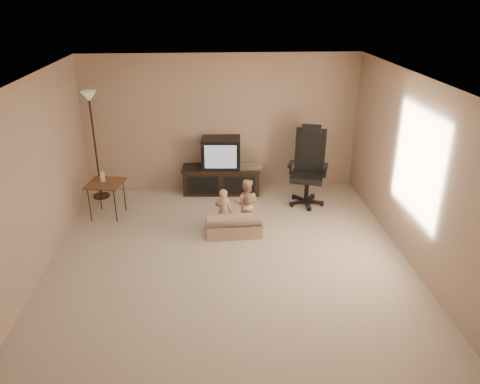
# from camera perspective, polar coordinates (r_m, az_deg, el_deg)

# --- Properties ---
(floor) EXTENTS (5.50, 5.50, 0.00)m
(floor) POSITION_cam_1_polar(r_m,az_deg,el_deg) (6.60, -1.39, -8.50)
(floor) COLOR #C1AD99
(floor) RESTS_ON ground
(room_shell) EXTENTS (5.50, 5.50, 5.50)m
(room_shell) POSITION_cam_1_polar(r_m,az_deg,el_deg) (5.94, -1.53, 4.03)
(room_shell) COLOR white
(room_shell) RESTS_ON floor
(tv_stand) EXTENTS (1.48, 0.63, 1.04)m
(tv_stand) POSITION_cam_1_polar(r_m,az_deg,el_deg) (8.65, -2.25, 2.70)
(tv_stand) COLOR black
(tv_stand) RESTS_ON floor
(office_chair) EXTENTS (0.80, 0.82, 1.37)m
(office_chair) POSITION_cam_1_polar(r_m,az_deg,el_deg) (8.26, 8.27, 1.89)
(office_chair) COLOR black
(office_chair) RESTS_ON floor
(side_table) EXTENTS (0.63, 0.63, 0.81)m
(side_table) POSITION_cam_1_polar(r_m,az_deg,el_deg) (7.96, -16.12, 1.01)
(side_table) COLOR brown
(side_table) RESTS_ON floor
(floor_lamp) EXTENTS (0.30, 0.30, 1.93)m
(floor_lamp) POSITION_cam_1_polar(r_m,az_deg,el_deg) (8.51, -17.60, 8.16)
(floor_lamp) COLOR black
(floor_lamp) RESTS_ON floor
(child_sofa) EXTENTS (0.85, 0.49, 0.41)m
(child_sofa) POSITION_cam_1_polar(r_m,az_deg,el_deg) (7.21, -0.75, -4.06)
(child_sofa) COLOR tan
(child_sofa) RESTS_ON floor
(toddler_left) EXTENTS (0.31, 0.26, 0.74)m
(toddler_left) POSITION_cam_1_polar(r_m,az_deg,el_deg) (7.17, -2.01, -2.39)
(toddler_left) COLOR tan
(toddler_left) RESTS_ON floor
(toddler_right) EXTENTS (0.44, 0.30, 0.82)m
(toddler_right) POSITION_cam_1_polar(r_m,az_deg,el_deg) (7.34, 0.77, -1.43)
(toddler_right) COLOR tan
(toddler_right) RESTS_ON floor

